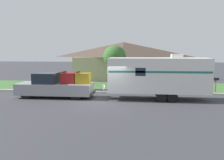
# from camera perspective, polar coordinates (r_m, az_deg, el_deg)

# --- Properties ---
(ground_plane) EXTENTS (120.00, 120.00, 0.00)m
(ground_plane) POSITION_cam_1_polar(r_m,az_deg,el_deg) (17.58, -0.91, -5.03)
(ground_plane) COLOR #38383D
(curb_strip) EXTENTS (80.00, 0.30, 0.14)m
(curb_strip) POSITION_cam_1_polar(r_m,az_deg,el_deg) (21.22, 0.35, -2.78)
(curb_strip) COLOR beige
(curb_strip) RESTS_ON ground_plane
(lawn_strip) EXTENTS (80.00, 7.00, 0.03)m
(lawn_strip) POSITION_cam_1_polar(r_m,az_deg,el_deg) (24.82, 1.21, -1.51)
(lawn_strip) COLOR #3D6B33
(lawn_strip) RESTS_ON ground_plane
(house_across_street) EXTENTS (12.51, 6.82, 4.62)m
(house_across_street) POSITION_cam_1_polar(r_m,az_deg,el_deg) (31.71, 2.65, 4.62)
(house_across_street) COLOR tan
(house_across_street) RESTS_ON ground_plane
(pickup_truck) EXTENTS (5.86, 2.03, 2.02)m
(pickup_truck) POSITION_cam_1_polar(r_m,az_deg,el_deg) (19.62, -12.68, -1.33)
(pickup_truck) COLOR black
(pickup_truck) RESTS_ON ground_plane
(travel_trailer) EXTENTS (8.27, 2.28, 3.33)m
(travel_trailer) POSITION_cam_1_polar(r_m,az_deg,el_deg) (18.51, 10.53, 1.11)
(travel_trailer) COLOR black
(travel_trailer) RESTS_ON ground_plane
(mailbox) EXTENTS (0.48, 0.20, 1.30)m
(mailbox) POSITION_cam_1_polar(r_m,az_deg,el_deg) (22.84, 22.63, -0.26)
(mailbox) COLOR brown
(mailbox) RESTS_ON ground_plane
(tree_in_yard) EXTENTS (2.26, 2.26, 4.11)m
(tree_in_yard) POSITION_cam_1_polar(r_m,az_deg,el_deg) (24.84, 0.60, 5.31)
(tree_in_yard) COLOR brown
(tree_in_yard) RESTS_ON ground_plane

